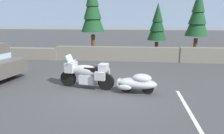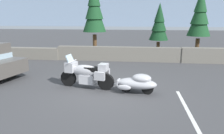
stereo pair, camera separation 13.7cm
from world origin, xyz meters
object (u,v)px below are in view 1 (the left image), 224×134
Objects in this scene: touring_motorcycle at (86,73)px; pine_tree_far_right at (157,24)px; pine_tree_secondary at (198,14)px; car_shaped_trailer at (137,83)px; pine_tree_tall at (92,9)px.

pine_tree_far_right is at bearing 64.38° from touring_motorcycle.
touring_motorcycle is at bearing -130.60° from pine_tree_secondary.
pine_tree_far_right reaches higher than touring_motorcycle.
pine_tree_secondary is at bearing 49.40° from touring_motorcycle.
car_shaped_trailer is 8.95m from pine_tree_secondary.
pine_tree_tall reaches higher than pine_tree_secondary.
pine_tree_far_right is at bearing 177.48° from pine_tree_secondary.
pine_tree_tall is 4.70m from pine_tree_far_right.
pine_tree_tall is at bearing 178.42° from pine_tree_secondary.
pine_tree_secondary is (6.13, 7.15, 2.35)m from touring_motorcycle.
pine_tree_secondary is (7.23, -0.20, -0.41)m from pine_tree_tall.
pine_tree_far_right reaches higher than car_shaped_trailer.
pine_tree_secondary is (4.09, 7.54, 2.56)m from car_shaped_trailer.
pine_tree_tall is 7.24m from pine_tree_secondary.
pine_tree_secondary reaches higher than touring_motorcycle.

